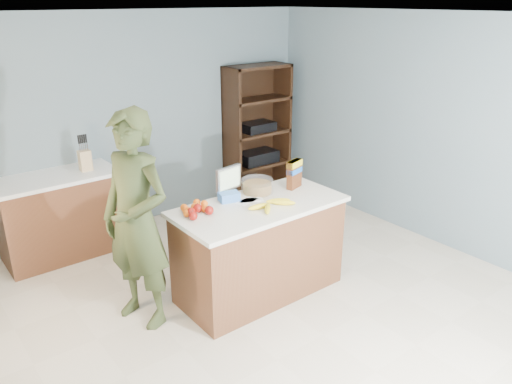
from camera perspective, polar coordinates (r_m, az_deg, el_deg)
floor at (r=4.67m, az=2.72°, el=-12.76°), size 4.50×5.00×0.02m
walls at (r=3.99m, az=3.13°, el=7.30°), size 4.52×5.02×2.51m
counter_peninsula at (r=4.65m, az=0.38°, el=-6.90°), size 1.56×0.76×0.90m
back_cabinet at (r=5.71m, az=-21.44°, el=-2.51°), size 1.24×0.62×0.90m
shelving_unit at (r=6.89m, az=-0.10°, el=6.61°), size 0.90×0.40×1.80m
person at (r=4.17m, az=-13.49°, el=-3.25°), size 0.64×0.78×1.85m
knife_block at (r=5.58m, az=-18.96°, el=3.51°), size 0.12×0.10×0.31m
envelopes at (r=4.52m, az=-0.79°, el=-0.98°), size 0.29×0.19×0.00m
bananas at (r=4.37m, az=1.86°, el=-1.44°), size 0.44×0.25×0.05m
apples at (r=4.22m, az=-6.67°, el=-2.24°), size 0.24×0.19×0.08m
oranges at (r=4.32m, az=-7.13°, el=-1.78°), size 0.29×0.22×0.06m
blue_carton at (r=4.50m, az=-3.10°, el=-0.55°), size 0.20×0.16×0.08m
salad_bowl at (r=4.69m, az=0.14°, el=0.64°), size 0.30×0.30×0.13m
tv at (r=4.58m, az=-3.15°, el=1.42°), size 0.28×0.12×0.28m
cereal_box at (r=4.79m, az=4.41°, el=2.29°), size 0.19×0.12×0.27m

